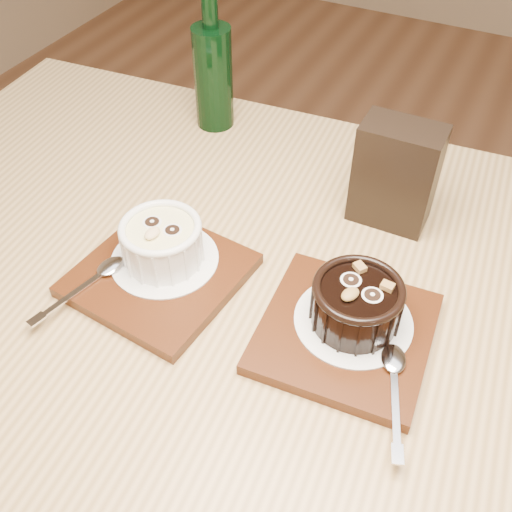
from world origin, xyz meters
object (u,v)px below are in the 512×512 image
(tray_left, at_px, (160,275))
(ramekin_dark, at_px, (357,302))
(table, at_px, (264,345))
(condiment_stand, at_px, (395,175))
(tray_right, at_px, (345,333))
(green_bottle, at_px, (213,74))
(ramekin_white, at_px, (162,241))

(tray_left, relative_size, ramekin_dark, 1.84)
(table, bearing_deg, tray_left, -166.64)
(table, xyz_separation_m, condiment_stand, (0.08, 0.20, 0.16))
(tray_right, height_order, condiment_stand, condiment_stand)
(ramekin_dark, distance_m, green_bottle, 0.46)
(tray_left, bearing_deg, condiment_stand, 48.05)
(ramekin_dark, bearing_deg, table, -158.90)
(ramekin_white, relative_size, condiment_stand, 0.69)
(tray_left, xyz_separation_m, condiment_stand, (0.21, 0.23, 0.06))
(ramekin_white, bearing_deg, green_bottle, 111.49)
(tray_right, distance_m, green_bottle, 0.47)
(tray_left, bearing_deg, green_bottle, 108.28)
(tray_left, distance_m, ramekin_white, 0.04)
(table, relative_size, tray_right, 6.99)
(tray_left, distance_m, green_bottle, 0.36)
(tray_left, xyz_separation_m, tray_right, (0.23, 0.02, 0.00))
(tray_right, bearing_deg, tray_left, -175.66)
(tray_left, distance_m, condiment_stand, 0.32)
(ramekin_white, relative_size, green_bottle, 0.44)
(ramekin_white, relative_size, ramekin_dark, 0.99)
(table, bearing_deg, ramekin_white, -175.00)
(tray_left, bearing_deg, ramekin_white, 101.30)
(ramekin_white, distance_m, tray_right, 0.24)
(ramekin_white, bearing_deg, tray_right, 2.51)
(ramekin_dark, xyz_separation_m, condiment_stand, (-0.02, 0.20, 0.02))
(table, relative_size, ramekin_white, 13.03)
(table, xyz_separation_m, green_bottle, (-0.24, 0.30, 0.18))
(condiment_stand, bearing_deg, tray_left, -131.95)
(condiment_stand, bearing_deg, green_bottle, 162.83)
(ramekin_dark, relative_size, green_bottle, 0.44)
(green_bottle, bearing_deg, tray_left, -71.72)
(table, distance_m, green_bottle, 0.42)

